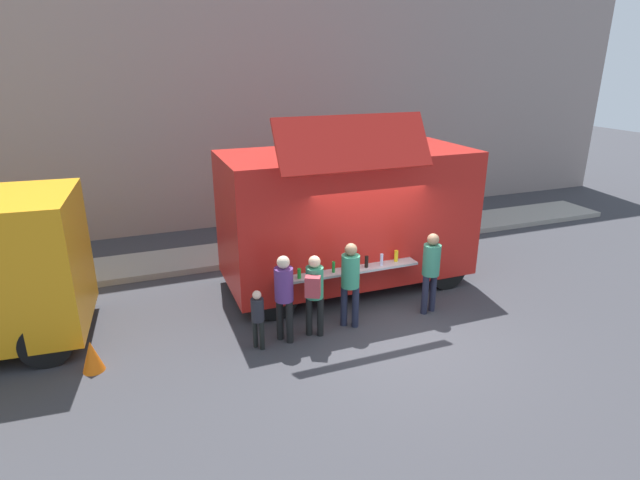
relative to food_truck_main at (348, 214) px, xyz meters
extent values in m
plane|color=#38383D|center=(-0.04, -2.37, -1.67)|extent=(60.00, 60.00, 0.00)
cube|color=#9E998E|center=(-4.01, 2.62, -1.60)|extent=(28.00, 1.60, 0.15)
cube|color=gray|center=(-3.01, 6.52, 2.54)|extent=(32.00, 2.40, 8.43)
cube|color=red|center=(-0.01, 0.02, 0.02)|extent=(5.43, 2.38, 2.78)
cube|color=red|center=(-0.54, -1.45, 1.82)|extent=(2.99, 0.63, 0.96)
cube|color=black|center=(-0.55, -1.11, 0.35)|extent=(2.84, 0.11, 1.25)
cube|color=#B7B7BC|center=(-0.54, -1.32, -0.75)|extent=(2.99, 0.36, 0.05)
cylinder|color=green|center=(-1.62, -1.37, -0.62)|extent=(0.07, 0.07, 0.20)
cylinder|color=orange|center=(-1.27, -1.37, -0.61)|extent=(0.08, 0.08, 0.22)
cylinder|color=green|center=(-0.89, -1.34, -0.61)|extent=(0.06, 0.06, 0.23)
cylinder|color=red|center=(-0.55, -1.35, -0.62)|extent=(0.07, 0.07, 0.21)
cylinder|color=black|center=(-0.17, -1.34, -0.60)|extent=(0.07, 0.07, 0.24)
cylinder|color=silver|center=(0.16, -1.36, -0.60)|extent=(0.07, 0.07, 0.25)
cylinder|color=yellow|center=(0.55, -1.27, -0.60)|extent=(0.08, 0.08, 0.23)
cube|color=black|center=(2.66, 0.03, 0.52)|extent=(0.08, 2.01, 1.22)
cylinder|color=black|center=(2.01, 1.06, -1.22)|extent=(0.90, 0.28, 0.90)
cylinder|color=black|center=(2.01, -1.01, -1.22)|extent=(0.90, 0.28, 0.90)
cylinder|color=black|center=(-2.02, 1.05, -1.22)|extent=(0.90, 0.28, 0.90)
cylinder|color=black|center=(-2.02, -1.02, -1.22)|extent=(0.90, 0.28, 0.90)
cube|color=black|center=(-5.46, -0.29, 0.22)|extent=(0.22, 1.82, 0.98)
cylinder|color=black|center=(-5.93, 0.73, -1.25)|extent=(0.84, 0.26, 0.84)
cylinder|color=black|center=(-6.08, -1.24, -1.25)|extent=(0.84, 0.26, 0.84)
cone|color=orange|center=(-5.37, -1.69, -1.40)|extent=(0.36, 0.36, 0.55)
cylinder|color=#2B6336|center=(3.81, 2.32, -1.21)|extent=(0.60, 0.60, 0.92)
cylinder|color=#1E2236|center=(-0.85, -1.78, -1.25)|extent=(0.13, 0.13, 0.84)
cylinder|color=#1E2236|center=(-0.66, -1.91, -1.25)|extent=(0.13, 0.13, 0.84)
cylinder|color=#348C68|center=(-0.75, -1.85, -0.51)|extent=(0.35, 0.35, 0.64)
sphere|color=#977454|center=(-0.75, -1.85, -0.08)|extent=(0.24, 0.24, 0.24)
cylinder|color=black|center=(-1.60, -1.88, -1.28)|extent=(0.12, 0.12, 0.79)
cylinder|color=black|center=(-1.42, -1.98, -1.28)|extent=(0.12, 0.12, 0.79)
cylinder|color=#348B63|center=(-1.51, -1.93, -0.59)|extent=(0.33, 0.33, 0.60)
sphere|color=beige|center=(-1.51, -1.93, -0.18)|extent=(0.22, 0.22, 0.22)
cube|color=#AC3841|center=(-1.63, -2.15, -0.56)|extent=(0.32, 0.28, 0.38)
cylinder|color=black|center=(-2.16, -1.83, -1.26)|extent=(0.13, 0.13, 0.82)
cylinder|color=black|center=(-2.03, -2.01, -1.26)|extent=(0.13, 0.13, 0.82)
cylinder|color=#573074|center=(-2.09, -1.92, -0.54)|extent=(0.34, 0.34, 0.62)
sphere|color=beige|center=(-2.09, -1.92, -0.11)|extent=(0.23, 0.23, 0.23)
cylinder|color=#202235|center=(0.88, -1.93, -1.25)|extent=(0.13, 0.13, 0.84)
cylinder|color=#202235|center=(1.10, -1.87, -1.25)|extent=(0.13, 0.13, 0.84)
cylinder|color=#347D62|center=(0.99, -1.90, -0.52)|extent=(0.35, 0.35, 0.63)
sphere|color=#967153|center=(0.99, -1.90, -0.08)|extent=(0.24, 0.24, 0.24)
cylinder|color=black|center=(-2.66, -1.95, -1.39)|extent=(0.09, 0.09, 0.56)
cylinder|color=black|center=(-2.56, -2.06, -1.39)|extent=(0.09, 0.09, 0.56)
cylinder|color=#23232A|center=(-2.61, -2.01, -0.90)|extent=(0.23, 0.23, 0.42)
sphere|color=beige|center=(-2.61, -2.01, -0.62)|extent=(0.16, 0.16, 0.16)
camera|label=1|loc=(-4.46, -9.86, 3.25)|focal=28.51mm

